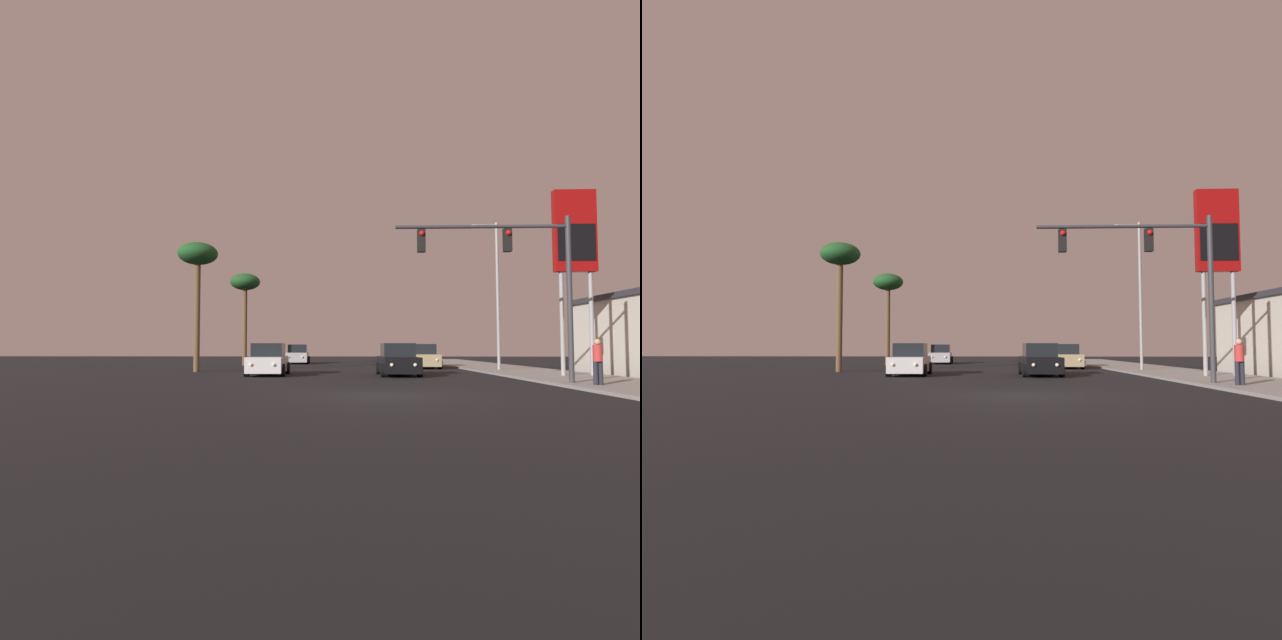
% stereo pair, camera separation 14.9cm
% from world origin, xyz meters
% --- Properties ---
extents(ground_plane, '(120.00, 120.00, 0.00)m').
position_xyz_m(ground_plane, '(0.00, 0.00, 0.00)').
color(ground_plane, black).
extents(sidewalk_right, '(5.00, 60.00, 0.12)m').
position_xyz_m(sidewalk_right, '(9.50, 10.00, 0.06)').
color(sidewalk_right, gray).
rests_on(sidewalk_right, ground).
extents(car_silver, '(2.04, 4.33, 1.68)m').
position_xyz_m(car_silver, '(-4.71, 28.22, 0.76)').
color(car_silver, '#B7B7BC').
rests_on(car_silver, ground).
extents(car_tan, '(2.04, 4.33, 1.68)m').
position_xyz_m(car_tan, '(4.68, 19.46, 0.76)').
color(car_tan, tan).
rests_on(car_tan, ground).
extents(car_black, '(2.04, 4.32, 1.68)m').
position_xyz_m(car_black, '(1.84, 10.63, 0.76)').
color(car_black, black).
rests_on(car_black, ground).
extents(car_white, '(2.04, 4.31, 1.68)m').
position_xyz_m(car_white, '(-4.98, 10.85, 0.76)').
color(car_white, silver).
rests_on(car_white, ground).
extents(car_green, '(2.04, 4.34, 1.68)m').
position_xyz_m(car_green, '(4.97, 28.35, 0.76)').
color(car_green, '#195933').
rests_on(car_green, ground).
extents(traffic_light_mast, '(6.82, 0.36, 6.50)m').
position_xyz_m(traffic_light_mast, '(5.76, 4.04, 4.70)').
color(traffic_light_mast, '#38383D').
rests_on(traffic_light_mast, sidewalk_right).
extents(street_lamp, '(1.74, 0.24, 9.00)m').
position_xyz_m(street_lamp, '(8.38, 15.10, 5.12)').
color(street_lamp, '#99999E').
rests_on(street_lamp, sidewalk_right).
extents(gas_station_sign, '(2.00, 0.42, 9.00)m').
position_xyz_m(gas_station_sign, '(10.20, 8.77, 6.62)').
color(gas_station_sign, '#99999E').
rests_on(gas_station_sign, sidewalk_right).
extents(pedestrian_on_sidewalk, '(0.34, 0.32, 1.67)m').
position_xyz_m(pedestrian_on_sidewalk, '(8.09, 2.91, 1.03)').
color(pedestrian_on_sidewalk, '#23232D').
rests_on(pedestrian_on_sidewalk, sidewalk_right).
extents(palm_tree_near, '(2.40, 2.40, 7.76)m').
position_xyz_m(palm_tree_near, '(-9.69, 14.00, 6.71)').
color(palm_tree_near, brown).
rests_on(palm_tree_near, ground).
extents(palm_tree_mid, '(2.40, 2.40, 7.34)m').
position_xyz_m(palm_tree_mid, '(-8.62, 24.00, 6.34)').
color(palm_tree_mid, brown).
rests_on(palm_tree_mid, ground).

